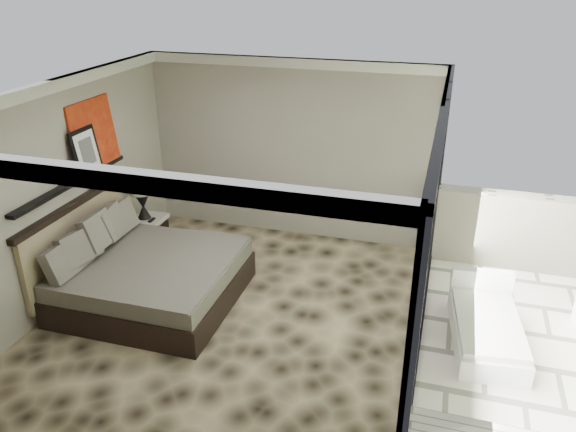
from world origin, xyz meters
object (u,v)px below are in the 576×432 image
(bed, at_px, (145,275))
(table_lamp, at_px, (142,192))
(nightstand, at_px, (150,234))
(lounger, at_px, (486,328))

(bed, bearing_deg, table_lamp, 119.29)
(nightstand, relative_size, table_lamp, 0.72)
(bed, bearing_deg, nightstand, 117.14)
(nightstand, xyz_separation_m, table_lamp, (-0.05, -0.03, 0.70))
(nightstand, bearing_deg, bed, -87.21)
(bed, bearing_deg, lounger, 4.09)
(nightstand, distance_m, table_lamp, 0.70)
(lounger, bearing_deg, table_lamp, 162.80)
(table_lamp, distance_m, lounger, 5.10)
(bed, height_order, nightstand, bed)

